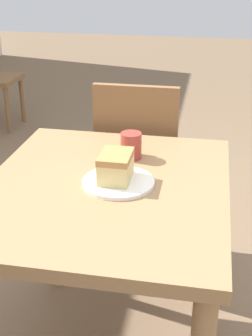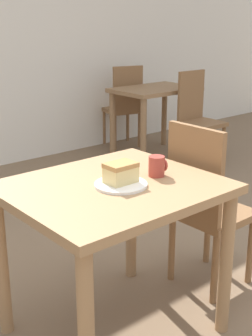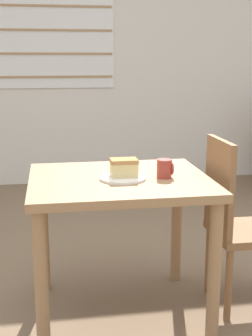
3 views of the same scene
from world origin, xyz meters
TOP-DOWN VIEW (x-y plane):
  - dining_table_near at (-0.09, 0.30)m, footprint 0.87×0.75m
  - chair_near_window at (0.52, 0.29)m, footprint 0.36×0.36m
  - plate at (-0.08, 0.26)m, footprint 0.22×0.22m
  - cake_slice at (-0.07, 0.27)m, footprint 0.13×0.09m
  - coffee_mug at (0.13, 0.26)m, footprint 0.08×0.07m

SIDE VIEW (x-z plane):
  - chair_near_window at x=0.52m, z-range 0.02..0.93m
  - dining_table_near at x=-0.09m, z-range 0.24..0.97m
  - plate at x=-0.08m, z-range 0.73..0.74m
  - coffee_mug at x=0.13m, z-range 0.73..0.82m
  - cake_slice at x=-0.07m, z-range 0.74..0.83m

